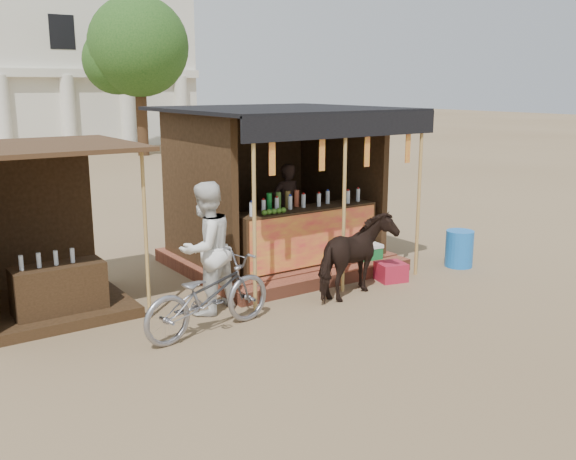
# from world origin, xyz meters

# --- Properties ---
(ground) EXTENTS (120.00, 120.00, 0.00)m
(ground) POSITION_xyz_m (0.00, 0.00, 0.00)
(ground) COLOR #846B4C
(ground) RESTS_ON ground
(main_stall) EXTENTS (3.60, 3.61, 2.78)m
(main_stall) POSITION_xyz_m (1.01, 3.36, 1.02)
(main_stall) COLOR brown
(main_stall) RESTS_ON ground
(secondary_stall) EXTENTS (2.40, 2.40, 2.38)m
(secondary_stall) POSITION_xyz_m (-3.17, 3.24, 0.85)
(secondary_stall) COLOR #3D2716
(secondary_stall) RESTS_ON ground
(cow) EXTENTS (1.60, 1.07, 1.24)m
(cow) POSITION_xyz_m (1.01, 1.24, 0.62)
(cow) COLOR black
(cow) RESTS_ON ground
(motorbike) EXTENTS (2.01, 0.96, 1.01)m
(motorbike) POSITION_xyz_m (-1.52, 1.20, 0.51)
(motorbike) COLOR gray
(motorbike) RESTS_ON ground
(bystander) EXTENTS (1.09, 0.96, 1.87)m
(bystander) POSITION_xyz_m (-1.18, 1.90, 0.93)
(bystander) COLOR silver
(bystander) RESTS_ON ground
(blue_barrel) EXTENTS (0.55, 0.55, 0.65)m
(blue_barrel) POSITION_xyz_m (3.60, 1.48, 0.32)
(blue_barrel) COLOR blue
(blue_barrel) RESTS_ON ground
(red_crate) EXTENTS (0.53, 0.51, 0.30)m
(red_crate) POSITION_xyz_m (2.01, 1.53, 0.15)
(red_crate) COLOR maroon
(red_crate) RESTS_ON ground
(cooler) EXTENTS (0.69, 0.51, 0.46)m
(cooler) POSITION_xyz_m (2.02, 2.29, 0.23)
(cooler) COLOR #186F33
(cooler) RESTS_ON ground
(tree) EXTENTS (4.50, 4.40, 7.00)m
(tree) POSITION_xyz_m (5.81, 22.14, 4.63)
(tree) COLOR #382314
(tree) RESTS_ON ground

